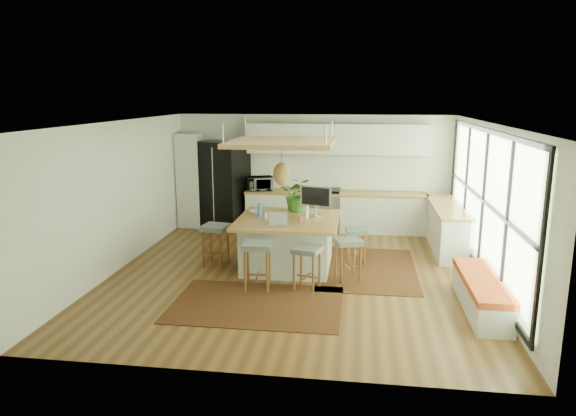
# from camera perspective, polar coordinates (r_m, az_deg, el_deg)

# --- Properties ---
(floor) EXTENTS (7.00, 7.00, 0.00)m
(floor) POSITION_cam_1_polar(r_m,az_deg,el_deg) (9.49, 0.79, -7.18)
(floor) COLOR #523217
(floor) RESTS_ON ground
(ceiling) EXTENTS (7.00, 7.00, 0.00)m
(ceiling) POSITION_cam_1_polar(r_m,az_deg,el_deg) (8.95, 0.84, 9.33)
(ceiling) COLOR white
(ceiling) RESTS_ON ground
(wall_back) EXTENTS (6.50, 0.00, 6.50)m
(wall_back) POSITION_cam_1_polar(r_m,az_deg,el_deg) (12.56, 2.79, 3.99)
(wall_back) COLOR silver
(wall_back) RESTS_ON ground
(wall_front) EXTENTS (6.50, 0.00, 6.50)m
(wall_front) POSITION_cam_1_polar(r_m,az_deg,el_deg) (5.78, -3.50, -6.03)
(wall_front) COLOR silver
(wall_front) RESTS_ON ground
(wall_left) EXTENTS (0.00, 7.00, 7.00)m
(wall_left) POSITION_cam_1_polar(r_m,az_deg,el_deg) (10.05, -17.91, 1.30)
(wall_left) COLOR silver
(wall_left) RESTS_ON ground
(wall_right) EXTENTS (0.00, 7.00, 7.00)m
(wall_right) POSITION_cam_1_polar(r_m,az_deg,el_deg) (9.31, 21.08, 0.23)
(wall_right) COLOR silver
(wall_right) RESTS_ON ground
(window_wall) EXTENTS (0.10, 6.20, 2.60)m
(window_wall) POSITION_cam_1_polar(r_m,az_deg,el_deg) (9.29, 20.92, 0.54)
(window_wall) COLOR black
(window_wall) RESTS_ON wall_right
(pantry) EXTENTS (0.55, 0.60, 2.25)m
(pantry) POSITION_cam_1_polar(r_m,az_deg,el_deg) (12.88, -10.56, 2.99)
(pantry) COLOR silver
(pantry) RESTS_ON floor
(back_counter_base) EXTENTS (4.20, 0.60, 0.88)m
(back_counter_base) POSITION_cam_1_polar(r_m,az_deg,el_deg) (12.37, 5.15, -0.46)
(back_counter_base) COLOR silver
(back_counter_base) RESTS_ON floor
(back_counter_top) EXTENTS (4.24, 0.64, 0.05)m
(back_counter_top) POSITION_cam_1_polar(r_m,az_deg,el_deg) (12.28, 5.19, 1.63)
(back_counter_top) COLOR olive
(back_counter_top) RESTS_ON back_counter_base
(backsplash) EXTENTS (4.20, 0.02, 0.80)m
(backsplash) POSITION_cam_1_polar(r_m,az_deg,el_deg) (12.50, 5.30, 3.91)
(backsplash) COLOR white
(backsplash) RESTS_ON wall_back
(upper_cabinets) EXTENTS (4.20, 0.34, 0.70)m
(upper_cabinets) POSITION_cam_1_polar(r_m,az_deg,el_deg) (12.25, 5.34, 7.51)
(upper_cabinets) COLOR silver
(upper_cabinets) RESTS_ON wall_back
(range) EXTENTS (0.76, 0.62, 1.00)m
(range) POSITION_cam_1_polar(r_m,az_deg,el_deg) (12.37, 4.00, -0.16)
(range) COLOR #A5A5AA
(range) RESTS_ON floor
(right_counter_base) EXTENTS (0.60, 2.50, 0.88)m
(right_counter_base) POSITION_cam_1_polar(r_m,az_deg,el_deg) (11.36, 16.93, -2.11)
(right_counter_base) COLOR silver
(right_counter_base) RESTS_ON floor
(right_counter_top) EXTENTS (0.64, 2.54, 0.05)m
(right_counter_top) POSITION_cam_1_polar(r_m,az_deg,el_deg) (11.26, 17.08, 0.15)
(right_counter_top) COLOR olive
(right_counter_top) RESTS_ON right_counter_base
(window_bench) EXTENTS (0.52, 2.00, 0.50)m
(window_bench) POSITION_cam_1_polar(r_m,az_deg,el_deg) (8.42, 20.31, -8.76)
(window_bench) COLOR silver
(window_bench) RESTS_ON floor
(ceiling_panel) EXTENTS (1.86, 1.86, 0.80)m
(ceiling_panel) POSITION_cam_1_polar(r_m,az_deg,el_deg) (9.45, -0.69, 5.53)
(ceiling_panel) COLOR olive
(ceiling_panel) RESTS_ON ceiling
(rug_near) EXTENTS (2.60, 1.80, 0.01)m
(rug_near) POSITION_cam_1_polar(r_m,az_deg,el_deg) (8.19, -3.43, -10.40)
(rug_near) COLOR black
(rug_near) RESTS_ON floor
(rug_right) EXTENTS (1.80, 2.60, 0.01)m
(rug_right) POSITION_cam_1_polar(r_m,az_deg,el_deg) (9.85, 8.55, -6.55)
(rug_right) COLOR black
(rug_right) RESTS_ON floor
(fridge) EXTENTS (1.26, 1.12, 2.08)m
(fridge) POSITION_cam_1_polar(r_m,az_deg,el_deg) (12.66, -7.00, 2.03)
(fridge) COLOR black
(fridge) RESTS_ON floor
(island) EXTENTS (1.85, 1.85, 0.93)m
(island) POSITION_cam_1_polar(r_m,az_deg,el_deg) (9.72, -0.00, -3.81)
(island) COLOR olive
(island) RESTS_ON floor
(stool_near_left) EXTENTS (0.51, 0.51, 0.80)m
(stool_near_left) POSITION_cam_1_polar(r_m,az_deg,el_deg) (8.68, -3.35, -6.61)
(stool_near_left) COLOR #505758
(stool_near_left) RESTS_ON floor
(stool_near_right) EXTENTS (0.52, 0.52, 0.72)m
(stool_near_right) POSITION_cam_1_polar(r_m,az_deg,el_deg) (8.66, 2.08, -6.64)
(stool_near_right) COLOR #505758
(stool_near_right) RESTS_ON floor
(stool_right_front) EXTENTS (0.56, 0.56, 0.74)m
(stool_right_front) POSITION_cam_1_polar(r_m,az_deg,el_deg) (9.12, 6.53, -5.72)
(stool_right_front) COLOR #505758
(stool_right_front) RESTS_ON floor
(stool_right_back) EXTENTS (0.44, 0.44, 0.67)m
(stool_right_back) POSITION_cam_1_polar(r_m,az_deg,el_deg) (10.07, 7.46, -4.01)
(stool_right_back) COLOR #505758
(stool_right_back) RESTS_ON floor
(stool_left_side) EXTENTS (0.53, 0.53, 0.78)m
(stool_left_side) POSITION_cam_1_polar(r_m,az_deg,el_deg) (9.92, -7.87, -4.26)
(stool_left_side) COLOR #505758
(stool_left_side) RESTS_ON floor
(laptop) EXTENTS (0.35, 0.37, 0.24)m
(laptop) POSITION_cam_1_polar(r_m,az_deg,el_deg) (9.06, -1.14, -1.20)
(laptop) COLOR #A5A5AA
(laptop) RESTS_ON island
(monitor) EXTENTS (0.66, 0.41, 0.57)m
(monitor) POSITION_cam_1_polar(r_m,az_deg,el_deg) (9.77, 3.04, 0.62)
(monitor) COLOR #A5A5AA
(monitor) RESTS_ON island
(microwave) EXTENTS (0.65, 0.49, 0.39)m
(microwave) POSITION_cam_1_polar(r_m,az_deg,el_deg) (12.47, -3.08, 2.86)
(microwave) COLOR #A5A5AA
(microwave) RESTS_ON back_counter_top
(island_plant) EXTENTS (0.61, 0.67, 0.52)m
(island_plant) POSITION_cam_1_polar(r_m,az_deg,el_deg) (10.17, 1.00, 1.10)
(island_plant) COLOR #1E4C19
(island_plant) RESTS_ON island
(island_bowl) EXTENTS (0.27, 0.27, 0.05)m
(island_bowl) POSITION_cam_1_polar(r_m,az_deg,el_deg) (10.06, -3.72, -0.41)
(island_bowl) COLOR white
(island_bowl) RESTS_ON island
(island_bottle_0) EXTENTS (0.07, 0.07, 0.19)m
(island_bottle_0) POSITION_cam_1_polar(r_m,az_deg,el_deg) (9.77, -3.12, -0.37)
(island_bottle_0) COLOR #3973E4
(island_bottle_0) RESTS_ON island
(island_bottle_1) EXTENTS (0.07, 0.07, 0.19)m
(island_bottle_1) POSITION_cam_1_polar(r_m,az_deg,el_deg) (9.50, -2.52, -0.72)
(island_bottle_1) COLOR silver
(island_bottle_1) RESTS_ON island
(island_bottle_2) EXTENTS (0.07, 0.07, 0.19)m
(island_bottle_2) POSITION_cam_1_polar(r_m,az_deg,el_deg) (9.26, 1.27, -1.05)
(island_bottle_2) COLOR #A2364A
(island_bottle_2) RESTS_ON island
(island_bottle_3) EXTENTS (0.07, 0.07, 0.19)m
(island_bottle_3) POSITION_cam_1_polar(r_m,az_deg,el_deg) (9.59, 2.11, -0.59)
(island_bottle_3) COLOR white
(island_bottle_3) RESTS_ON island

